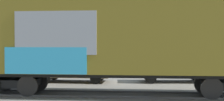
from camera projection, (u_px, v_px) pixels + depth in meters
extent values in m
plane|color=slate|center=(99.00, 95.00, 13.44)|extent=(260.00, 260.00, 0.00)
cube|color=#4C4742|center=(117.00, 97.00, 12.68)|extent=(59.95, 2.60, 0.08)
cube|color=#4C4742|center=(119.00, 92.00, 14.11)|extent=(59.95, 2.60, 0.08)
cube|color=olive|center=(118.00, 36.00, 13.34)|extent=(15.50, 3.70, 3.24)
cube|color=#999999|center=(55.00, 33.00, 12.01)|extent=(3.38, 0.17, 1.78)
cube|color=#33A5CC|center=(45.00, 61.00, 12.07)|extent=(3.42, 0.17, 1.10)
cube|color=black|center=(118.00, 74.00, 13.38)|extent=(15.14, 2.31, 0.20)
cube|color=black|center=(16.00, 83.00, 13.81)|extent=(2.16, 1.46, 0.36)
cylinder|color=black|center=(5.00, 81.00, 14.60)|extent=(0.92, 0.16, 0.92)
cylinder|color=black|center=(28.00, 86.00, 13.02)|extent=(0.92, 0.16, 0.92)
cylinder|color=black|center=(39.00, 82.00, 14.45)|extent=(0.92, 0.16, 0.92)
cylinder|color=black|center=(212.00, 88.00, 12.32)|extent=(0.92, 0.16, 0.92)
cylinder|color=black|center=(204.00, 84.00, 13.76)|extent=(0.92, 0.16, 0.92)
cylinder|color=silver|center=(92.00, 11.00, 23.28)|extent=(0.12, 0.12, 9.74)
cube|color=silver|center=(122.00, 30.00, 83.66)|extent=(141.86, 33.26, 12.65)
cube|color=#9E8966|center=(74.00, 71.00, 18.06)|extent=(4.57, 2.16, 0.63)
cube|color=#2D333D|center=(70.00, 61.00, 18.08)|extent=(2.10, 1.79, 0.62)
cylinder|color=black|center=(101.00, 75.00, 18.76)|extent=(0.65, 0.27, 0.64)
cylinder|color=black|center=(96.00, 78.00, 17.03)|extent=(0.65, 0.27, 0.64)
cylinder|color=black|center=(54.00, 75.00, 19.12)|extent=(0.65, 0.27, 0.64)
cylinder|color=black|center=(45.00, 78.00, 17.39)|extent=(0.65, 0.27, 0.64)
cube|color=silver|center=(174.00, 70.00, 18.00)|extent=(4.39, 1.88, 0.77)
cube|color=#2D333D|center=(169.00, 58.00, 17.99)|extent=(2.09, 1.63, 0.68)
cylinder|color=black|center=(194.00, 75.00, 18.82)|extent=(0.65, 0.24, 0.64)
cylinder|color=black|center=(202.00, 78.00, 17.17)|extent=(0.65, 0.24, 0.64)
cylinder|color=black|center=(148.00, 75.00, 18.85)|extent=(0.65, 0.24, 0.64)
cylinder|color=black|center=(151.00, 78.00, 17.21)|extent=(0.65, 0.24, 0.64)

